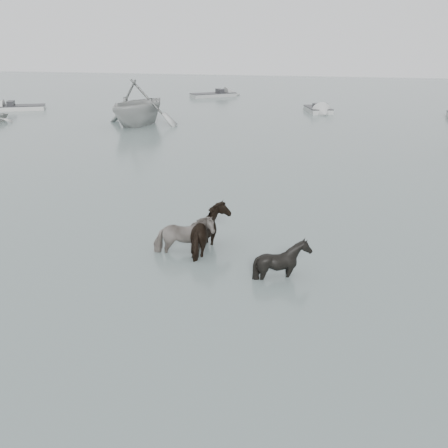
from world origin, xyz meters
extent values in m
plane|color=#51605D|center=(0.00, 0.00, 0.00)|extent=(140.00, 140.00, 0.00)
imported|color=black|center=(-0.49, 1.20, 0.70)|extent=(1.81, 1.31, 1.40)
imported|color=black|center=(0.22, 1.58, 0.78)|extent=(1.82, 1.94, 1.56)
imported|color=black|center=(2.32, 0.37, 0.66)|extent=(1.44, 1.35, 1.32)
imported|color=#A6A9A6|center=(-9.92, 21.13, 1.59)|extent=(6.10, 6.78, 3.17)
camera|label=1|loc=(3.47, -10.86, 5.58)|focal=40.00mm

